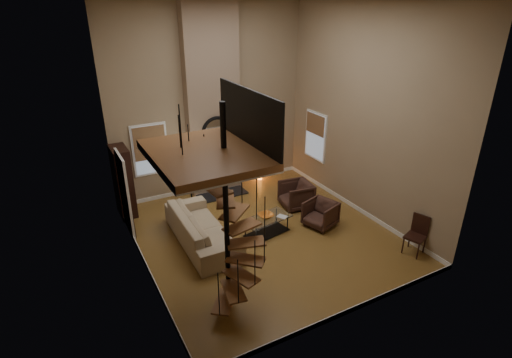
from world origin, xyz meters
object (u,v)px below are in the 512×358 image
accent_lamp (260,172)px  hutch (123,182)px  sofa (201,228)px  floor_lamp (189,162)px  armchair_near (298,195)px  side_chair (417,233)px  coffee_table (267,224)px  armchair_far (322,213)px

accent_lamp → hutch: bearing=-176.8°
sofa → accent_lamp: bearing=-48.7°
sofa → accent_lamp: 4.06m
sofa → hutch: bearing=29.8°
sofa → floor_lamp: size_ratio=1.58×
armchair_near → side_chair: size_ratio=0.91×
accent_lamp → side_chair: bearing=-77.4°
floor_lamp → accent_lamp: bearing=16.9°
hutch → side_chair: hutch is taller
hutch → coffee_table: bearing=-44.1°
floor_lamp → accent_lamp: size_ratio=3.23×
floor_lamp → accent_lamp: floor_lamp is taller
armchair_far → accent_lamp: (-0.02, 3.38, -0.10)m
coffee_table → armchair_near: bearing=29.7°
armchair_far → coffee_table: size_ratio=0.57×
floor_lamp → hutch: bearing=161.9°
hutch → armchair_far: (4.42, -3.13, -0.60)m
armchair_far → armchair_near: bearing=158.7°
floor_lamp → accent_lamp: (2.67, 0.81, -1.16)m
accent_lamp → side_chair: size_ratio=0.58×
coffee_table → side_chair: 3.60m
hutch → coffee_table: hutch is taller
armchair_near → armchair_far: bearing=4.2°
coffee_table → side_chair: side_chair is taller
sofa → side_chair: (4.30, -2.81, 0.13)m
coffee_table → accent_lamp: bearing=64.1°
sofa → side_chair: 5.14m
hutch → sofa: bearing=-61.1°
hutch → armchair_near: (4.48, -1.93, -0.60)m
coffee_table → floor_lamp: size_ratio=0.76×
hutch → floor_lamp: 1.87m
armchair_near → floor_lamp: size_ratio=0.48×
hutch → sofa: hutch is taller
armchair_far → side_chair: (1.20, -2.06, 0.17)m
hutch → armchair_far: hutch is taller
floor_lamp → armchair_near: bearing=-26.4°
side_chair → hutch: bearing=137.2°
coffee_table → sofa: bearing=164.4°
coffee_table → side_chair: size_ratio=1.43×
sofa → side_chair: bearing=-122.3°
sofa → coffee_table: sofa is taller
armchair_near → accent_lamp: armchair_near is taller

